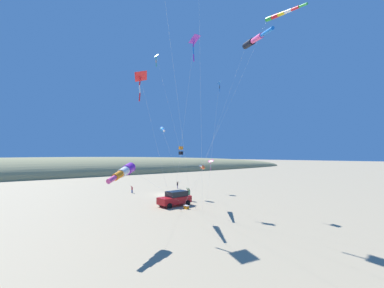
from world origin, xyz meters
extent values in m
plane|color=tan|center=(0.00, 0.00, 0.00)|extent=(600.00, 600.00, 0.00)
ellipsoid|color=#938E60|center=(-55.00, 0.00, 0.00)|extent=(28.00, 240.00, 11.82)
cube|color=red|center=(8.56, -4.31, 0.75)|extent=(1.99, 4.36, 0.84)
cube|color=black|center=(8.55, -3.97, 1.51)|extent=(1.71, 2.63, 0.68)
cylinder|color=black|center=(9.53, -5.74, 0.33)|extent=(0.24, 0.67, 0.66)
cylinder|color=black|center=(7.68, -5.80, 0.33)|extent=(0.24, 0.67, 0.66)
cylinder|color=black|center=(9.44, -2.82, 0.33)|extent=(0.24, 0.67, 0.66)
cylinder|color=black|center=(7.59, -2.88, 0.33)|extent=(0.24, 0.67, 0.66)
cube|color=orange|center=(10.95, -4.26, 0.18)|extent=(0.60, 0.40, 0.36)
cube|color=white|center=(10.95, -4.26, 0.39)|extent=(0.62, 0.42, 0.06)
cube|color=gold|center=(6.97, -0.68, 0.40)|extent=(0.22, 0.34, 0.80)
cylinder|color=#3D7F51|center=(6.97, -0.68, 1.13)|extent=(0.44, 0.44, 0.66)
sphere|color=#A37551|center=(6.97, -0.68, 1.59)|extent=(0.25, 0.25, 0.25)
cylinder|color=#3D7F51|center=(7.17, -0.80, 1.63)|extent=(0.18, 0.42, 0.50)
cylinder|color=#3D7F51|center=(6.85, -0.87, 1.63)|extent=(0.18, 0.42, 0.50)
cube|color=#335199|center=(-5.00, -3.69, 0.26)|extent=(0.14, 0.22, 0.53)
cylinder|color=#B72833|center=(-5.00, -3.69, 0.74)|extent=(0.28, 0.28, 0.44)
sphere|color=tan|center=(-5.00, -3.69, 1.04)|extent=(0.16, 0.16, 0.16)
cylinder|color=#B72833|center=(-4.91, -3.81, 1.07)|extent=(0.11, 0.27, 0.33)
cylinder|color=#B72833|center=(-5.12, -3.78, 1.07)|extent=(0.11, 0.27, 0.33)
cube|color=#8E6B9E|center=(-4.79, 5.81, 0.29)|extent=(0.24, 0.24, 0.57)
cylinder|color=#232328|center=(-4.79, 5.81, 0.81)|extent=(0.37, 0.37, 0.47)
sphere|color=#A37551|center=(-4.79, 5.81, 1.14)|extent=(0.18, 0.18, 0.18)
cylinder|color=#232328|center=(-4.96, 5.80, 1.17)|extent=(0.26, 0.25, 0.36)
cylinder|color=#232328|center=(-4.79, 5.97, 1.17)|extent=(0.26, 0.25, 0.36)
pyramid|color=red|center=(12.29, -11.30, 14.55)|extent=(1.89, 2.09, 0.90)
cylinder|color=black|center=(12.35, -11.26, 14.46)|extent=(1.09, 0.74, 1.03)
cylinder|color=red|center=(12.33, -11.30, 13.97)|extent=(0.20, 0.24, 0.83)
cylinder|color=white|center=(12.35, -11.32, 13.15)|extent=(0.24, 0.18, 0.83)
cylinder|color=red|center=(12.38, -11.34, 12.33)|extent=(0.19, 0.23, 0.83)
cylinder|color=white|center=(9.79, -7.63, 7.20)|extent=(5.12, 7.26, 14.40)
cylinder|color=white|center=(16.26, -6.53, 10.61)|extent=(6.50, 6.16, 21.22)
pyramid|color=blue|center=(11.80, 0.62, 16.28)|extent=(1.04, 1.03, 0.44)
cylinder|color=black|center=(11.82, 0.64, 16.24)|extent=(0.49, 0.51, 0.50)
cylinder|color=blue|center=(11.84, 0.66, 15.99)|extent=(0.14, 0.11, 0.42)
cylinder|color=black|center=(11.86, 0.67, 15.57)|extent=(0.10, 0.08, 0.42)
cylinder|color=blue|center=(11.85, 0.67, 15.16)|extent=(0.10, 0.09, 0.41)
cylinder|color=white|center=(10.06, 1.11, 8.10)|extent=(3.52, 0.94, 16.20)
cylinder|color=blue|center=(10.92, -7.73, 9.50)|extent=(0.98, 0.83, 0.58)
cylinder|color=white|center=(11.61, -8.12, 9.38)|extent=(0.94, 0.78, 0.53)
cylinder|color=#1EB7C6|center=(12.29, -8.51, 9.25)|extent=(0.91, 0.73, 0.48)
cylinder|color=blue|center=(12.97, -8.90, 9.12)|extent=(0.88, 0.68, 0.43)
cylinder|color=blue|center=(13.65, -9.29, 9.00)|extent=(0.85, 0.64, 0.38)
cylinder|color=white|center=(14.34, -9.68, 8.87)|extent=(0.81, 0.59, 0.33)
cylinder|color=white|center=(8.71, -4.17, 4.73)|extent=(3.75, 6.73, 9.45)
cylinder|color=green|center=(21.01, -1.55, 20.18)|extent=(1.02, 0.67, 0.62)
cylinder|color=red|center=(21.81, -1.78, 19.98)|extent=(0.99, 0.63, 0.58)
cylinder|color=yellow|center=(22.61, -2.00, 19.78)|extent=(0.97, 0.58, 0.53)
cylinder|color=white|center=(23.41, -2.23, 19.58)|extent=(0.95, 0.53, 0.48)
cylinder|color=red|center=(24.21, -2.46, 19.37)|extent=(0.92, 0.48, 0.44)
cylinder|color=green|center=(25.01, -2.69, 19.17)|extent=(0.90, 0.43, 0.39)
cylinder|color=white|center=(16.88, -4.14, 10.09)|extent=(7.47, 5.43, 20.17)
pyramid|color=purple|center=(14.36, -5.90, 19.28)|extent=(2.04, 1.96, 0.75)
cylinder|color=black|center=(14.39, -5.86, 19.19)|extent=(0.90, 1.08, 0.80)
cylinder|color=purple|center=(14.35, -5.90, 18.71)|extent=(0.26, 0.25, 0.81)
cylinder|color=blue|center=(14.29, -5.91, 17.93)|extent=(0.19, 0.23, 0.80)
cylinder|color=purple|center=(14.30, -5.86, 17.14)|extent=(0.21, 0.19, 0.80)
cylinder|color=white|center=(11.29, -5.00, 9.57)|extent=(6.22, 1.73, 19.13)
pyramid|color=green|center=(3.48, -4.16, 21.29)|extent=(1.18, 0.70, 0.58)
cylinder|color=black|center=(3.48, -4.12, 21.24)|extent=(0.04, 0.83, 0.68)
cylinder|color=green|center=(3.46, -4.12, 20.92)|extent=(0.13, 0.10, 0.53)
cylinder|color=orange|center=(3.47, -4.14, 20.39)|extent=(0.17, 0.15, 0.53)
cylinder|color=green|center=(3.53, -4.16, 19.87)|extent=(0.14, 0.09, 0.53)
cylinder|color=white|center=(0.01, 1.88, 10.60)|extent=(6.94, 12.00, 21.20)
cylinder|color=purple|center=(16.32, -14.27, 5.40)|extent=(1.26, 1.30, 0.98)
cylinder|color=white|center=(16.85, -14.93, 5.20)|extent=(1.13, 1.18, 0.83)
cylinder|color=orange|center=(17.38, -15.59, 5.00)|extent=(0.99, 1.07, 0.69)
cylinder|color=#EF4C93|center=(17.90, -16.26, 4.80)|extent=(0.86, 0.95, 0.55)
cylinder|color=white|center=(12.33, -8.36, 2.66)|extent=(7.48, 11.16, 5.31)
cube|color=orange|center=(3.37, 0.54, 7.64)|extent=(0.56, 0.56, 0.50)
cube|color=black|center=(3.37, 0.54, 6.83)|extent=(0.56, 0.56, 0.50)
cylinder|color=black|center=(3.65, 0.76, 7.24)|extent=(0.02, 0.02, 1.31)
cylinder|color=black|center=(3.15, 0.82, 7.24)|extent=(0.02, 0.02, 1.31)
cylinder|color=black|center=(3.60, 0.26, 7.24)|extent=(0.02, 0.02, 1.31)
cylinder|color=black|center=(3.09, 0.32, 7.24)|extent=(0.02, 0.02, 1.31)
cylinder|color=white|center=(-1.48, 3.41, 3.29)|extent=(9.72, 5.74, 6.58)
cylinder|color=white|center=(14.48, -7.73, 9.64)|extent=(9.69, 10.58, 19.28)
pyramid|color=#EF4C93|center=(3.32, 7.05, 5.55)|extent=(1.27, 0.88, 0.53)
cylinder|color=black|center=(3.32, 7.09, 5.49)|extent=(0.15, 0.91, 0.59)
cylinder|color=#EF4C93|center=(3.35, 7.07, 5.17)|extent=(0.17, 0.15, 0.54)
cylinder|color=white|center=(3.37, 7.03, 4.64)|extent=(0.09, 0.12, 0.54)
cylinder|color=#EF4C93|center=(3.39, 6.99, 4.10)|extent=(0.15, 0.16, 0.54)
cylinder|color=white|center=(-1.70, 6.48, 2.73)|extent=(10.06, 1.23, 5.45)
cylinder|color=orange|center=(11.67, -2.19, 4.97)|extent=(1.12, 1.14, 0.57)
cylinder|color=red|center=(12.42, -2.97, 5.07)|extent=(1.05, 1.07, 0.48)
cylinder|color=orange|center=(13.17, -3.76, 5.17)|extent=(0.99, 1.01, 0.40)
cylinder|color=white|center=(13.92, -4.54, 5.27)|extent=(0.92, 0.94, 0.31)
cylinder|color=white|center=(7.94, -0.31, 2.41)|extent=(6.71, 3.00, 4.81)
cylinder|color=black|center=(18.03, -1.03, 18.81)|extent=(2.63, 2.09, 1.29)
cylinder|color=#EF4C93|center=(20.13, -2.45, 18.19)|extent=(2.48, 1.90, 1.11)
cylinder|color=blue|center=(22.24, -3.87, 17.58)|extent=(2.34, 1.72, 0.92)
cylinder|color=white|center=(14.13, -2.25, 9.47)|extent=(5.71, 3.86, 18.94)
camera|label=1|loc=(34.88, -22.88, 6.47)|focal=23.23mm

